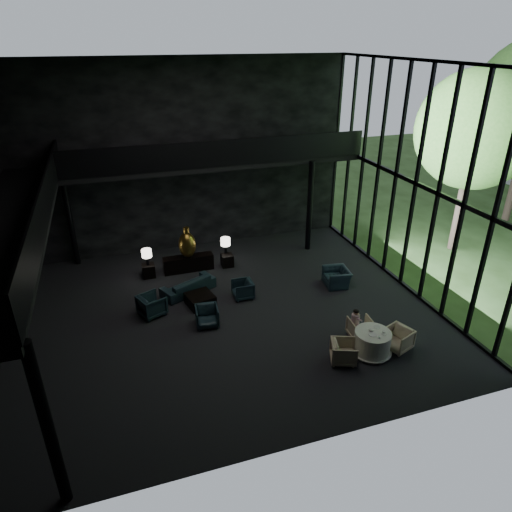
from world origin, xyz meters
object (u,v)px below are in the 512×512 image
object	(u,v)px
bronze_urn	(187,244)
dining_table	(372,344)
lounge_armchair_south	(207,316)
lounge_armchair_west	(152,303)
coffee_table	(200,300)
dining_chair_east	(398,338)
table_lamp_right	(225,242)
table_lamp_left	(147,254)
window_armchair	(337,275)
child	(356,317)
dining_chair_west	(344,351)
console	(188,263)
dining_chair_north	(360,328)
side_table_right	(227,260)
sofa	(188,283)
side_table_left	(149,271)
lounge_armchair_east	(243,289)

from	to	relation	value
bronze_urn	dining_table	distance (m)	8.22
bronze_urn	lounge_armchair_south	world-z (taller)	bronze_urn
lounge_armchair_west	coffee_table	bearing A→B (deg)	-109.30
lounge_armchair_west	dining_chair_east	distance (m)	8.11
bronze_urn	table_lamp_right	distance (m)	1.62
bronze_urn	table_lamp_left	distance (m)	1.61
table_lamp_left	coffee_table	distance (m)	3.19
window_armchair	child	world-z (taller)	child
lounge_armchair_south	dining_chair_west	distance (m)	4.58
dining_table	dining_chair_west	size ratio (longest dim) A/B	1.73
console	dining_chair_north	xyz separation A→B (m)	(4.33, -6.21, 0.01)
table_lamp_left	side_table_right	xyz separation A→B (m)	(3.20, -0.08, -0.74)
dining_table	child	xyz separation A→B (m)	(-0.07, 0.92, 0.40)
sofa	lounge_armchair_west	bearing A→B (deg)	12.79
table_lamp_left	lounge_armchair_south	size ratio (longest dim) A/B	0.90
sofa	child	size ratio (longest dim) A/B	3.61
dining_chair_west	child	world-z (taller)	child
console	dining_chair_north	distance (m)	7.57
bronze_urn	side_table_left	size ratio (longest dim) A/B	2.41
console	table_lamp_right	world-z (taller)	table_lamp_right
table_lamp_left	dining_table	world-z (taller)	table_lamp_left
side_table_left	dining_chair_west	bearing A→B (deg)	-55.63
lounge_armchair_west	lounge_armchair_south	size ratio (longest dim) A/B	1.21
lounge_armchair_east	dining_chair_east	world-z (taller)	dining_chair_east
dining_chair_north	side_table_right	bearing A→B (deg)	-60.95
lounge_armchair_west	dining_table	bearing A→B (deg)	-147.86
lounge_armchair_south	dining_chair_east	bearing A→B (deg)	-24.01
side_table_right	sofa	world-z (taller)	sofa
dining_chair_east	table_lamp_left	bearing A→B (deg)	-157.16
dining_table	lounge_armchair_west	bearing A→B (deg)	145.09
bronze_urn	lounge_armchair_east	bearing A→B (deg)	-60.71
table_lamp_right	dining_chair_east	distance (m)	8.01
bronze_urn	side_table_left	bearing A→B (deg)	179.12
coffee_table	dining_chair_west	world-z (taller)	dining_chair_west
sofa	lounge_armchair_west	size ratio (longest dim) A/B	2.28
lounge_armchair_south	window_armchair	size ratio (longest dim) A/B	0.76
bronze_urn	lounge_armchair_east	xyz separation A→B (m)	(1.49, -2.66, -0.84)
dining_chair_east	dining_chair_west	world-z (taller)	dining_chair_east
sofa	dining_table	distance (m)	7.01
bronze_urn	coffee_table	xyz separation A→B (m)	(-0.10, -2.67, -0.99)
window_armchair	dining_chair_north	world-z (taller)	window_armchair
console	lounge_armchair_south	world-z (taller)	lounge_armchair_south
lounge_armchair_south	dining_chair_west	bearing A→B (deg)	-36.14
bronze_urn	window_armchair	xyz separation A→B (m)	(5.17, -2.90, -0.77)
side_table_right	dining_table	bearing A→B (deg)	-69.13
window_armchair	console	bearing A→B (deg)	-112.90
table_lamp_left	lounge_armchair_south	bearing A→B (deg)	-70.03
dining_table	dining_chair_west	world-z (taller)	dining_table
console	lounge_armchair_west	distance (m)	3.35
sofa	table_lamp_left	bearing A→B (deg)	-77.99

